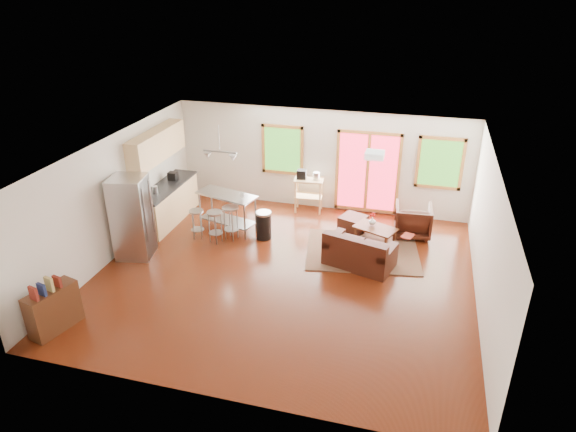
% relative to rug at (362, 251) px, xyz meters
% --- Properties ---
extents(floor, '(7.50, 7.00, 0.02)m').
position_rel_rug_xyz_m(floor, '(-1.42, -1.38, -0.02)').
color(floor, '#3C1407').
rests_on(floor, ground).
extents(ceiling, '(7.50, 7.00, 0.02)m').
position_rel_rug_xyz_m(ceiling, '(-1.42, -1.38, 2.60)').
color(ceiling, silver).
rests_on(ceiling, ground).
extents(back_wall, '(7.50, 0.02, 2.60)m').
position_rel_rug_xyz_m(back_wall, '(-1.42, 2.13, 1.29)').
color(back_wall, beige).
rests_on(back_wall, ground).
extents(left_wall, '(0.02, 7.00, 2.60)m').
position_rel_rug_xyz_m(left_wall, '(-5.18, -1.38, 1.29)').
color(left_wall, beige).
rests_on(left_wall, ground).
extents(right_wall, '(0.02, 7.00, 2.60)m').
position_rel_rug_xyz_m(right_wall, '(2.34, -1.38, 1.29)').
color(right_wall, beige).
rests_on(right_wall, ground).
extents(front_wall, '(7.50, 0.02, 2.60)m').
position_rel_rug_xyz_m(front_wall, '(-1.42, -4.89, 1.29)').
color(front_wall, beige).
rests_on(front_wall, ground).
extents(window_left, '(1.10, 0.05, 1.30)m').
position_rel_rug_xyz_m(window_left, '(-2.42, 2.08, 1.49)').
color(window_left, '#2B601A').
rests_on(window_left, back_wall).
extents(french_doors, '(1.60, 0.05, 2.10)m').
position_rel_rug_xyz_m(french_doors, '(-0.22, 2.08, 1.09)').
color(french_doors, red).
rests_on(french_doors, back_wall).
extents(window_right, '(1.10, 0.05, 1.30)m').
position_rel_rug_xyz_m(window_right, '(1.48, 2.08, 1.49)').
color(window_right, '#2B601A').
rests_on(window_right, back_wall).
extents(rug, '(2.70, 2.24, 0.02)m').
position_rel_rug_xyz_m(rug, '(0.00, 0.00, 0.00)').
color(rug, '#485937').
rests_on(rug, floor).
extents(loveseat, '(1.57, 1.14, 0.75)m').
position_rel_rug_xyz_m(loveseat, '(-0.01, -0.62, 0.28)').
color(loveseat, black).
rests_on(loveseat, floor).
extents(coffee_table, '(1.07, 0.87, 0.37)m').
position_rel_rug_xyz_m(coffee_table, '(0.20, 0.53, 0.31)').
color(coffee_table, '#3C1F0F').
rests_on(coffee_table, floor).
extents(armchair, '(0.87, 0.83, 0.84)m').
position_rel_rug_xyz_m(armchair, '(1.01, 1.10, 0.41)').
color(armchair, black).
rests_on(armchair, floor).
extents(ottoman, '(0.72, 0.72, 0.37)m').
position_rel_rug_xyz_m(ottoman, '(-0.37, 0.97, 0.17)').
color(ottoman, black).
rests_on(ottoman, floor).
extents(vase, '(0.21, 0.22, 0.29)m').
position_rel_rug_xyz_m(vase, '(0.11, 0.61, 0.49)').
color(vase, silver).
rests_on(vase, coffee_table).
extents(book, '(0.23, 0.11, 0.31)m').
position_rel_rug_xyz_m(book, '(0.83, 0.24, 0.54)').
color(book, maroon).
rests_on(book, coffee_table).
extents(cabinets, '(0.64, 2.24, 2.30)m').
position_rel_rug_xyz_m(cabinets, '(-4.91, 0.32, 0.92)').
color(cabinets, tan).
rests_on(cabinets, floor).
extents(refrigerator, '(0.85, 0.83, 1.82)m').
position_rel_rug_xyz_m(refrigerator, '(-4.76, -1.42, 0.90)').
color(refrigerator, '#B7BABC').
rests_on(refrigerator, floor).
extents(island, '(1.55, 0.95, 0.92)m').
position_rel_rug_xyz_m(island, '(-3.28, 0.26, 0.62)').
color(island, '#B7BABC').
rests_on(island, floor).
extents(cup, '(0.16, 0.14, 0.13)m').
position_rel_rug_xyz_m(cup, '(-2.83, 0.09, 1.00)').
color(cup, silver).
rests_on(cup, island).
extents(bar_stool_a, '(0.42, 0.42, 0.70)m').
position_rel_rug_xyz_m(bar_stool_a, '(-3.80, -0.33, 0.50)').
color(bar_stool_a, '#B7BABC').
rests_on(bar_stool_a, floor).
extents(bar_stool_b, '(0.45, 0.45, 0.76)m').
position_rel_rug_xyz_m(bar_stool_b, '(-3.32, -0.41, 0.55)').
color(bar_stool_b, '#B7BABC').
rests_on(bar_stool_b, floor).
extents(bar_stool_c, '(0.45, 0.45, 0.80)m').
position_rel_rug_xyz_m(bar_stool_c, '(-3.03, -0.17, 0.59)').
color(bar_stool_c, '#B7BABC').
rests_on(bar_stool_c, floor).
extents(trash_can, '(0.38, 0.38, 0.66)m').
position_rel_rug_xyz_m(trash_can, '(-2.31, 0.05, 0.32)').
color(trash_can, black).
rests_on(trash_can, floor).
extents(kitchen_cart, '(0.77, 0.54, 1.12)m').
position_rel_rug_xyz_m(kitchen_cart, '(-1.67, 1.78, 0.75)').
color(kitchen_cart, tan).
rests_on(kitchen_cart, floor).
extents(bookshelf, '(0.56, 0.96, 1.06)m').
position_rel_rug_xyz_m(bookshelf, '(-4.77, -4.10, 0.40)').
color(bookshelf, '#3C1F0F').
rests_on(bookshelf, floor).
extents(ceiling_flush, '(0.35, 0.35, 0.12)m').
position_rel_rug_xyz_m(ceiling_flush, '(0.18, -0.78, 2.52)').
color(ceiling_flush, white).
rests_on(ceiling_flush, ceiling).
extents(pendant_light, '(0.80, 0.18, 0.79)m').
position_rel_rug_xyz_m(pendant_light, '(-3.32, 0.12, 1.89)').
color(pendant_light, gray).
rests_on(pendant_light, ceiling).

